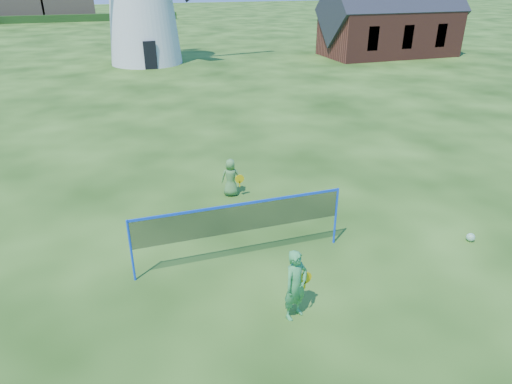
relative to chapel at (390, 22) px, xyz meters
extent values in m
plane|color=black|center=(-20.27, -25.44, -2.69)|extent=(220.00, 220.00, 0.00)
cube|color=black|center=(-19.79, -0.03, -1.70)|extent=(0.90, 0.11, 1.97)
cube|color=black|center=(-19.79, 0.52, 1.80)|extent=(0.63, 0.11, 0.81)
cube|color=brown|center=(0.00, 0.00, -0.89)|extent=(10.76, 5.38, 3.59)
cube|color=#2D3035|center=(0.00, 0.00, 0.90)|extent=(11.30, 5.48, 5.48)
cube|color=black|center=(-3.14, -2.64, -0.89)|extent=(0.90, 0.09, 1.79)
cube|color=black|center=(0.00, -2.64, -0.89)|extent=(0.90, 0.09, 1.79)
cube|color=black|center=(3.14, -2.64, -0.89)|extent=(0.90, 0.09, 1.79)
cylinder|color=blue|center=(-23.13, -25.48, -1.91)|extent=(0.05, 0.05, 1.55)
cylinder|color=blue|center=(-18.13, -25.48, -1.91)|extent=(0.05, 0.05, 1.55)
cube|color=black|center=(-20.63, -25.48, -1.54)|extent=(5.00, 0.01, 0.70)
cube|color=blue|center=(-20.63, -25.48, -1.17)|extent=(5.00, 0.02, 0.06)
imported|color=#3C974E|center=(-20.17, -27.72, -1.93)|extent=(0.65, 0.55, 1.52)
cylinder|color=#DFB50B|center=(-19.89, -27.54, -1.95)|extent=(0.28, 0.02, 0.28)
cube|color=#DFB50B|center=(-19.89, -27.54, -2.12)|extent=(0.03, 0.02, 0.20)
imported|color=#4C8440|center=(-19.89, -21.94, -2.09)|extent=(0.66, 0.53, 1.19)
cylinder|color=#DFB50B|center=(-19.67, -22.16, -2.08)|extent=(0.28, 0.02, 0.28)
cube|color=#DFB50B|center=(-19.67, -22.16, -2.25)|extent=(0.03, 0.02, 0.20)
sphere|color=green|center=(-14.73, -26.53, -2.58)|extent=(0.22, 0.22, 0.22)
camera|label=1|loc=(-23.17, -34.27, 3.56)|focal=31.69mm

